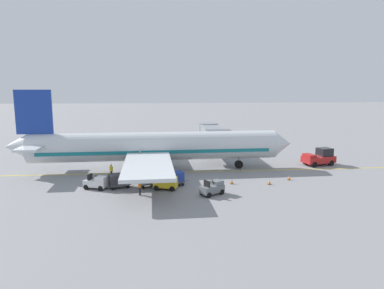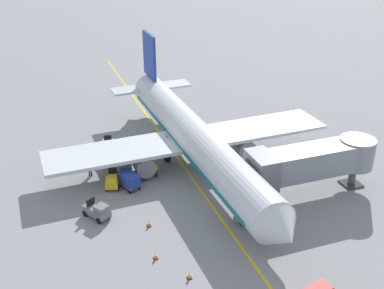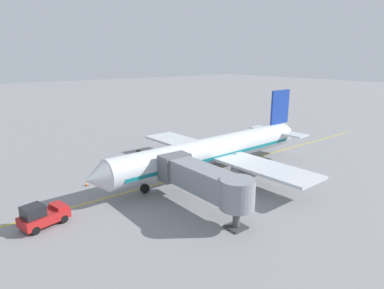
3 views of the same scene
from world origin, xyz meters
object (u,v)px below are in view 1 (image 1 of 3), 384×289
(baggage_tug_trailing, at_px, (97,183))
(baggage_cart_second_in_train, at_px, (149,178))
(safety_cone_nose_right, at_px, (232,181))
(jet_bridge, at_px, (212,135))
(baggage_tug_lead, at_px, (166,183))
(safety_cone_wing_tip, at_px, (270,182))
(ground_crew_loader, at_px, (163,171))
(ground_crew_marshaller, at_px, (111,170))
(baggage_cart_front, at_px, (174,177))
(baggage_tug_spare, at_px, (213,188))
(safety_cone_nose_left, at_px, (289,178))
(ground_crew_wing_walker, at_px, (140,186))
(baggage_cart_third_in_train, at_px, (119,180))
(pushback_tractor, at_px, (319,157))
(parked_airliner, at_px, (154,147))

(baggage_tug_trailing, xyz_separation_m, baggage_cart_second_in_train, (-0.35, 5.60, 0.24))
(safety_cone_nose_right, bearing_deg, jet_bridge, 179.79)
(baggage_tug_lead, height_order, safety_cone_wing_tip, baggage_tug_lead)
(ground_crew_loader, relative_size, ground_crew_marshaller, 1.00)
(baggage_tug_lead, bearing_deg, baggage_cart_front, 149.33)
(baggage_cart_front, xyz_separation_m, ground_crew_marshaller, (-4.13, -7.45, 0.00))
(baggage_tug_lead, bearing_deg, baggage_cart_second_in_train, -122.75)
(baggage_tug_lead, relative_size, baggage_cart_second_in_train, 0.93)
(baggage_tug_spare, bearing_deg, safety_cone_nose_left, 116.30)
(baggage_tug_lead, bearing_deg, baggage_tug_trailing, -96.82)
(baggage_tug_lead, relative_size, baggage_tug_trailing, 0.99)
(baggage_cart_front, xyz_separation_m, safety_cone_wing_tip, (0.50, 10.88, -0.66))
(baggage_cart_second_in_train, bearing_deg, baggage_tug_lead, 57.25)
(baggage_cart_second_in_train, relative_size, ground_crew_marshaller, 1.74)
(baggage_tug_trailing, bearing_deg, safety_cone_nose_right, 92.52)
(safety_cone_nose_right, bearing_deg, ground_crew_wing_walker, -72.33)
(baggage_tug_trailing, bearing_deg, baggage_cart_third_in_train, 93.52)
(safety_cone_nose_right, bearing_deg, baggage_tug_lead, -78.22)
(safety_cone_nose_right, xyz_separation_m, safety_cone_wing_tip, (0.62, 4.23, 0.00))
(pushback_tractor, relative_size, ground_crew_marshaller, 2.84)
(baggage_cart_third_in_train, relative_size, safety_cone_nose_left, 4.99)
(baggage_cart_front, distance_m, baggage_cart_third_in_train, 6.00)
(baggage_tug_spare, bearing_deg, safety_cone_nose_right, 143.97)
(ground_crew_loader, height_order, safety_cone_nose_right, ground_crew_loader)
(ground_crew_loader, distance_m, ground_crew_marshaller, 6.34)
(jet_bridge, xyz_separation_m, safety_cone_wing_tip, (16.23, 4.18, -3.16))
(baggage_tug_spare, relative_size, safety_cone_nose_right, 4.67)
(safety_cone_nose_left, bearing_deg, baggage_tug_spare, -63.70)
(ground_crew_wing_walker, distance_m, ground_crew_marshaller, 8.22)
(baggage_cart_front, relative_size, baggage_cart_second_in_train, 1.00)
(baggage_cart_second_in_train, xyz_separation_m, ground_crew_wing_walker, (2.95, -0.81, 0.00))
(ground_crew_wing_walker, relative_size, safety_cone_wing_tip, 2.86)
(pushback_tractor, bearing_deg, baggage_cart_third_in_train, -71.40)
(pushback_tractor, height_order, ground_crew_marshaller, pushback_tractor)
(parked_airliner, distance_m, pushback_tractor, 23.43)
(baggage_tug_trailing, height_order, baggage_tug_spare, same)
(ground_crew_loader, bearing_deg, jet_bridge, 148.16)
(ground_crew_loader, distance_m, safety_cone_wing_tip, 12.60)
(baggage_cart_second_in_train, height_order, safety_cone_nose_right, baggage_cart_second_in_train)
(baggage_tug_trailing, xyz_separation_m, safety_cone_nose_right, (-0.66, 15.04, -0.42))
(ground_crew_loader, distance_m, safety_cone_nose_left, 15.14)
(baggage_cart_third_in_train, distance_m, safety_cone_nose_right, 12.66)
(pushback_tractor, height_order, baggage_cart_second_in_train, pushback_tractor)
(ground_crew_loader, bearing_deg, pushback_tractor, 104.35)
(safety_cone_nose_left, distance_m, safety_cone_nose_right, 7.25)
(baggage_tug_trailing, bearing_deg, safety_cone_nose_left, 94.48)
(baggage_tug_lead, bearing_deg, safety_cone_wing_tip, 94.58)
(baggage_tug_trailing, relative_size, baggage_cart_second_in_train, 0.94)
(baggage_cart_second_in_train, bearing_deg, safety_cone_nose_left, 94.79)
(baggage_tug_spare, relative_size, ground_crew_marshaller, 1.63)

